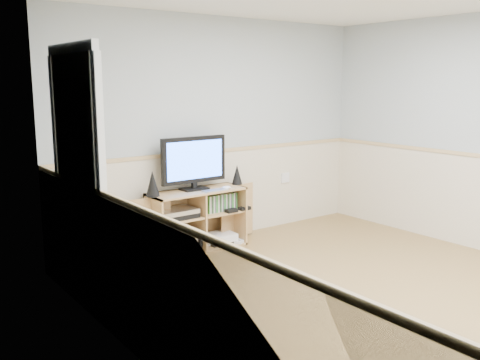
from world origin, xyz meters
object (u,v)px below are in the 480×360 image
(media_cabinet, at_px, (195,218))
(monitor, at_px, (194,161))
(game_consoles, at_px, (219,239))
(keyboard, at_px, (215,190))

(media_cabinet, height_order, monitor, monitor)
(monitor, height_order, game_consoles, monitor)
(media_cabinet, distance_m, monitor, 0.63)
(media_cabinet, bearing_deg, game_consoles, -12.83)
(monitor, bearing_deg, keyboard, -52.82)
(monitor, bearing_deg, game_consoles, -12.46)
(media_cabinet, xyz_separation_m, keyboard, (0.14, -0.19, 0.32))
(keyboard, xyz_separation_m, game_consoles, (0.13, 0.13, -0.59))
(media_cabinet, height_order, keyboard, keyboard)
(keyboard, distance_m, game_consoles, 0.61)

